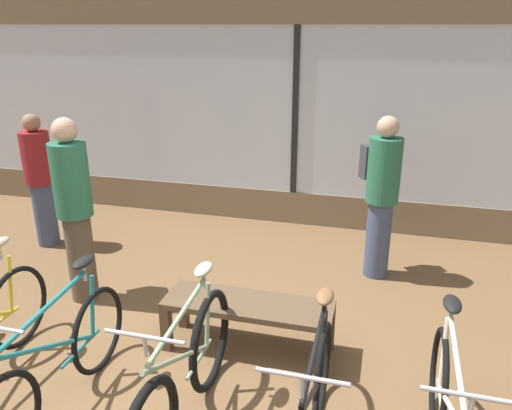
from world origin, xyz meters
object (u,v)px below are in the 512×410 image
Objects in this scene: display_bench at (248,311)px; bicycle_center at (184,380)px; customer_by_window at (381,192)px; customer_near_rack at (74,205)px; customer_mid_floor at (40,179)px; bicycle_center_left at (58,366)px.

bicycle_center is at bearing -99.15° from display_bench.
customer_by_window reaches higher than bicycle_center.
customer_near_rack is 1.57m from customer_mid_floor.
bicycle_center reaches higher than bicycle_center_left.
bicycle_center_left is 1.49m from display_bench.
display_bench is 0.80× the size of customer_by_window.
bicycle_center_left is 1.06× the size of customer_mid_floor.
customer_near_rack reaches higher than bicycle_center_left.
bicycle_center is 1.01× the size of customer_by_window.
customer_by_window reaches higher than display_bench.
customer_mid_floor is at bearing -176.66° from customer_by_window.
display_bench is 2.02m from customer_by_window.
bicycle_center is 2.25m from customer_near_rack.
customer_by_window is at bearing 3.34° from customer_mid_floor.
bicycle_center_left is at bearing -62.35° from customer_near_rack.
customer_near_rack is at bearing -41.05° from customer_mid_floor.
bicycle_center is 3.76m from customer_mid_floor.
customer_mid_floor reaches higher than display_bench.
display_bench is at bearing -25.55° from customer_mid_floor.
display_bench is 0.86× the size of customer_mid_floor.
customer_mid_floor is (-3.00, 1.44, 0.49)m from display_bench.
bicycle_center is at bearing -39.67° from customer_near_rack.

